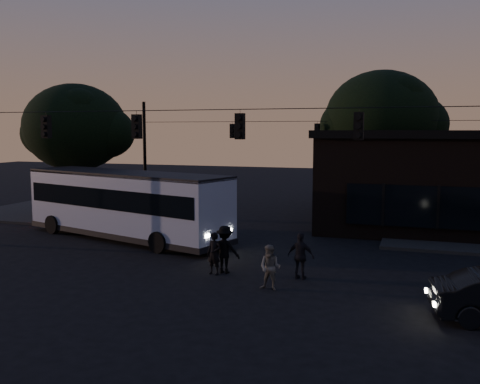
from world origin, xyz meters
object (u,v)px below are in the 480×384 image
(bus, at_px, (125,201))
(pedestrian_a, at_px, (214,254))
(pedestrian_c, at_px, (301,256))
(pedestrian_d, at_px, (225,250))
(building, at_px, (465,180))
(pedestrian_b, at_px, (270,268))

(bus, xyz_separation_m, pedestrian_a, (6.64, -4.77, -1.08))
(pedestrian_a, height_order, pedestrian_c, pedestrian_c)
(pedestrian_a, relative_size, pedestrian_c, 0.93)
(pedestrian_d, bearing_deg, building, -122.91)
(pedestrian_b, height_order, pedestrian_d, pedestrian_d)
(building, relative_size, bus, 1.26)
(bus, bearing_deg, building, 44.75)
(building, height_order, pedestrian_a, building)
(building, distance_m, bus, 18.34)
(pedestrian_a, distance_m, pedestrian_c, 3.25)
(bus, relative_size, pedestrian_c, 7.11)
(pedestrian_a, bearing_deg, pedestrian_d, 58.94)
(building, xyz_separation_m, pedestrian_c, (-6.34, -12.92, -1.85))
(pedestrian_b, bearing_deg, pedestrian_d, 150.58)
(bus, distance_m, pedestrian_a, 8.25)
(pedestrian_b, bearing_deg, pedestrian_a, 159.56)
(pedestrian_b, distance_m, pedestrian_d, 2.71)
(pedestrian_d, bearing_deg, pedestrian_c, -175.78)
(bus, distance_m, pedestrian_c, 10.83)
(pedestrian_a, bearing_deg, pedestrian_c, 20.08)
(bus, relative_size, pedestrian_b, 7.85)
(bus, height_order, pedestrian_c, bus)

